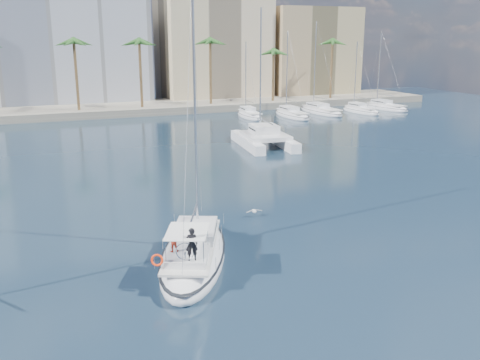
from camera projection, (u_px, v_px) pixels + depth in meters
name	position (u px, v px, depth m)	size (l,w,h in m)	color
ground	(248.00, 230.00, 35.36)	(160.00, 160.00, 0.00)	black
quay	(108.00, 109.00, 89.83)	(120.00, 14.00, 1.20)	gray
building_modern	(22.00, 27.00, 92.76)	(42.00, 16.00, 28.00)	silver
building_beige	(213.00, 49.00, 103.40)	(20.00, 14.00, 20.00)	#CDB593
building_tan_right	(309.00, 54.00, 109.10)	(18.00, 12.00, 18.00)	tan
palm_centre	(108.00, 51.00, 83.74)	(3.60, 3.60, 12.30)	brown
palm_right	(300.00, 49.00, 96.02)	(3.60, 3.60, 12.30)	brown
main_sloop	(193.00, 255.00, 30.09)	(7.62, 11.48, 16.33)	white
catamaran	(264.00, 137.00, 62.22)	(6.49, 11.12, 15.60)	white
seagull	(254.00, 211.00, 37.83)	(1.20, 0.52, 0.22)	silver
moored_yacht_a	(249.00, 117.00, 84.68)	(2.72, 9.35, 11.90)	white
moored_yacht_b	(292.00, 117.00, 85.24)	(3.14, 10.78, 13.72)	white
moored_yacht_c	(321.00, 113.00, 89.38)	(3.55, 12.21, 15.54)	white
moored_yacht_d	(361.00, 113.00, 89.93)	(2.72, 9.35, 11.90)	white
moored_yacht_e	(385.00, 109.00, 94.08)	(3.14, 10.78, 13.72)	white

